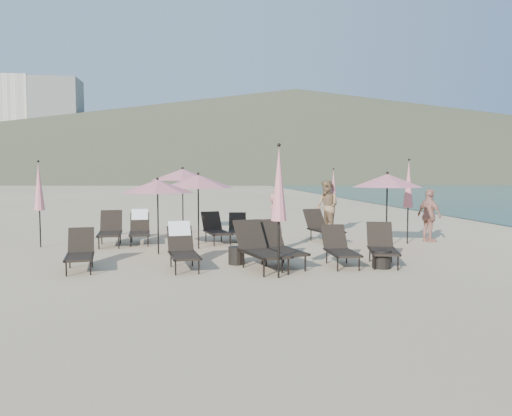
{
  "coord_description": "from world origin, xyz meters",
  "views": [
    {
      "loc": [
        -2.43,
        -11.38,
        2.15
      ],
      "look_at": [
        -0.66,
        3.5,
        1.1
      ],
      "focal_mm": 35.0,
      "sensor_mm": 36.0,
      "label": 1
    }
  ],
  "objects": [
    {
      "name": "umbrella_closed_1",
      "position": [
        3.94,
        3.05,
        1.8
      ],
      "size": [
        0.3,
        0.3,
        2.59
      ],
      "color": "black",
      "rests_on": "ground"
    },
    {
      "name": "lounger_6",
      "position": [
        -5.01,
        3.86,
        0.47
      ],
      "size": [
        0.84,
        1.8,
        1.0
      ],
      "rotation": [
        0.0,
        0.0,
        0.11
      ],
      "color": "black",
      "rests_on": "ground"
    },
    {
      "name": "umbrella_open_1",
      "position": [
        -2.39,
        2.81,
        1.92
      ],
      "size": [
        2.02,
        2.02,
        2.17
      ],
      "color": "black",
      "rests_on": "ground"
    },
    {
      "name": "beachgoer_b",
      "position": [
        2.2,
        6.01,
        0.95
      ],
      "size": [
        0.97,
        1.1,
        1.9
      ],
      "primitive_type": "imported",
      "rotation": [
        0.0,
        0.0,
        -1.26
      ],
      "color": "#8C6A48",
      "rests_on": "ground"
    },
    {
      "name": "umbrella_closed_0",
      "position": [
        -0.77,
        -1.39,
        1.91
      ],
      "size": [
        0.32,
        0.32,
        2.75
      ],
      "color": "black",
      "rests_on": "ground"
    },
    {
      "name": "umbrella_open_2",
      "position": [
        2.88,
        2.06,
        1.94
      ],
      "size": [
        2.04,
        2.04,
        2.2
      ],
      "color": "black",
      "rests_on": "ground"
    },
    {
      "name": "lounger_4",
      "position": [
        0.87,
        -0.15,
        0.42
      ],
      "size": [
        0.61,
        1.56,
        0.89
      ],
      "rotation": [
        0.0,
        0.0,
        -0.01
      ],
      "color": "black",
      "rests_on": "ground"
    },
    {
      "name": "volcanic_headland",
      "position": [
        71.37,
        302.62,
        26.49
      ],
      "size": [
        690.0,
        690.0,
        55.0
      ],
      "color": "brown",
      "rests_on": "ground"
    },
    {
      "name": "lounger_5",
      "position": [
        1.92,
        -0.12,
        0.44
      ],
      "size": [
        1.0,
        1.74,
        0.94
      ],
      "rotation": [
        0.0,
        0.0,
        -0.25
      ],
      "color": "black",
      "rests_on": "ground"
    },
    {
      "name": "lounger_2",
      "position": [
        -1.04,
        -0.38,
        0.49
      ],
      "size": [
        1.18,
        1.94,
        1.05
      ],
      "rotation": [
        0.0,
        0.0,
        0.29
      ],
      "color": "black",
      "rests_on": "ground"
    },
    {
      "name": "umbrella_closed_2",
      "position": [
        -6.94,
        3.61,
        1.76
      ],
      "size": [
        0.3,
        0.3,
        2.52
      ],
      "color": "black",
      "rests_on": "ground"
    },
    {
      "name": "side_table_1",
      "position": [
        1.72,
        -0.63,
        0.21
      ],
      "size": [
        0.42,
        0.42,
        0.41
      ],
      "primitive_type": "cylinder",
      "color": "black",
      "rests_on": "ground"
    },
    {
      "name": "lounger_8",
      "position": [
        -1.86,
        4.0,
        0.43
      ],
      "size": [
        0.95,
        1.7,
        0.92
      ],
      "rotation": [
        0.0,
        0.0,
        0.22
      ],
      "color": "black",
      "rests_on": "ground"
    },
    {
      "name": "lounger_7",
      "position": [
        -4.18,
        4.19,
        0.48
      ],
      "size": [
        0.74,
        1.67,
        1.01
      ],
      "rotation": [
        0.0,
        0.0,
        0.09
      ],
      "color": "black",
      "rests_on": "ground"
    },
    {
      "name": "ground",
      "position": [
        0.0,
        0.0,
        0.0
      ],
      "size": [
        800.0,
        800.0,
        0.0
      ],
      "primitive_type": "plane",
      "color": "#D6BA8C",
      "rests_on": "ground"
    },
    {
      "name": "umbrella_closed_3",
      "position": [
        2.51,
        6.27,
        1.62
      ],
      "size": [
        0.27,
        0.27,
        2.33
      ],
      "color": "black",
      "rests_on": "ground"
    },
    {
      "name": "lounger_0",
      "position": [
        -5.02,
        0.02,
        0.41
      ],
      "size": [
        0.82,
        1.6,
        0.88
      ],
      "rotation": [
        0.0,
        0.0,
        0.16
      ],
      "color": "black",
      "rests_on": "ground"
    },
    {
      "name": "beachgoer_c",
      "position": [
        4.77,
        3.35,
        0.83
      ],
      "size": [
        0.66,
        1.05,
        1.66
      ],
      "primitive_type": "imported",
      "rotation": [
        0.0,
        0.0,
        1.85
      ],
      "color": "tan",
      "rests_on": "ground"
    },
    {
      "name": "side_table_0",
      "position": [
        -1.51,
        0.24,
        0.21
      ],
      "size": [
        0.39,
        0.39,
        0.42
      ],
      "primitive_type": "cylinder",
      "color": "black",
      "rests_on": "ground"
    },
    {
      "name": "lounger_10",
      "position": [
        1.5,
        3.91,
        0.46
      ],
      "size": [
        1.04,
        1.81,
        0.98
      ],
      "rotation": [
        0.0,
        0.0,
        0.24
      ],
      "color": "black",
      "rests_on": "ground"
    },
    {
      "name": "umbrella_open_0",
      "position": [
        -3.45,
        1.98,
        1.8
      ],
      "size": [
        1.89,
        1.89,
        2.04
      ],
      "color": "black",
      "rests_on": "ground"
    },
    {
      "name": "umbrella_open_3",
      "position": [
        -2.92,
        6.38,
        2.1
      ],
      "size": [
        2.2,
        2.2,
        2.37
      ],
      "color": "black",
      "rests_on": "ground"
    },
    {
      "name": "beachgoer_a",
      "position": [
        -0.28,
        2.05,
        0.8
      ],
      "size": [
        0.67,
        0.69,
        1.6
      ],
      "primitive_type": "imported",
      "rotation": [
        0.0,
        0.0,
        0.85
      ],
      "color": "#B47362",
      "rests_on": "ground"
    },
    {
      "name": "hotel_skyline",
      "position": [
        -93.62,
        271.21,
        24.18
      ],
      "size": [
        109.0,
        82.0,
        55.0
      ],
      "color": "beige",
      "rests_on": "ground"
    },
    {
      "name": "lounger_9",
      "position": [
        -1.15,
        4.35,
        0.4
      ],
      "size": [
        0.68,
        1.53,
        0.86
      ],
      "rotation": [
        0.0,
        0.0,
        -0.08
      ],
      "color": "black",
      "rests_on": "ground"
    },
    {
      "name": "lounger_3",
      "position": [
        -0.57,
        -0.05,
        0.48
      ],
      "size": [
        1.12,
        1.89,
        1.02
      ],
      "rotation": [
        0.0,
        0.0,
        0.27
      ],
      "color": "black",
      "rests_on": "ground"
    },
    {
      "name": "lounger_1",
      "position": [
        -2.76,
        -0.03,
        0.48
      ],
      "size": [
        0.82,
        1.69,
        1.01
      ],
      "rotation": [
        0.0,
        0.0,
        0.15
      ],
      "color": "black",
      "rests_on": "ground"
    }
  ]
}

